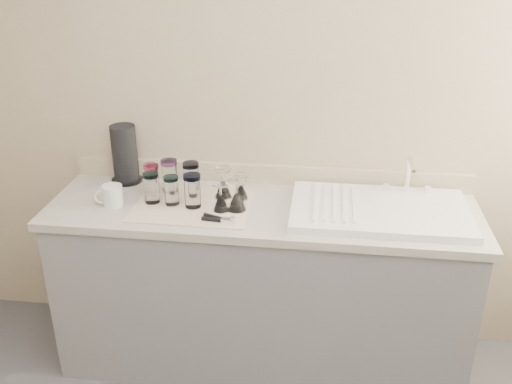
# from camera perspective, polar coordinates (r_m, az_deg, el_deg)

# --- Properties ---
(room_envelope) EXTENTS (3.54, 3.50, 2.52)m
(room_envelope) POSITION_cam_1_polar(r_m,az_deg,el_deg) (1.37, -5.27, 1.10)
(room_envelope) COLOR #4B4B4F
(room_envelope) RESTS_ON ground
(counter_unit) EXTENTS (2.06, 0.62, 0.90)m
(counter_unit) POSITION_cam_1_polar(r_m,az_deg,el_deg) (2.95, 0.58, -9.35)
(counter_unit) COLOR slate
(counter_unit) RESTS_ON ground
(sink_unit) EXTENTS (0.82, 0.50, 0.22)m
(sink_unit) POSITION_cam_1_polar(r_m,az_deg,el_deg) (2.71, 12.29, -1.74)
(sink_unit) COLOR white
(sink_unit) RESTS_ON counter_unit
(dish_towel) EXTENTS (0.55, 0.42, 0.01)m
(dish_towel) POSITION_cam_1_polar(r_m,az_deg,el_deg) (2.74, -6.34, -1.35)
(dish_towel) COLOR silver
(dish_towel) RESTS_ON counter_unit
(tumbler_teal) EXTENTS (0.08, 0.08, 0.15)m
(tumbler_teal) POSITION_cam_1_polar(r_m,az_deg,el_deg) (2.87, -10.38, 1.31)
(tumbler_teal) COLOR white
(tumbler_teal) RESTS_ON dish_towel
(tumbler_cyan) EXTENTS (0.08, 0.08, 0.16)m
(tumbler_cyan) POSITION_cam_1_polar(r_m,az_deg,el_deg) (2.87, -8.64, 1.66)
(tumbler_cyan) COLOR white
(tumbler_cyan) RESTS_ON dish_towel
(tumbler_purple) EXTENTS (0.08, 0.08, 0.16)m
(tumbler_purple) POSITION_cam_1_polar(r_m,az_deg,el_deg) (2.83, -6.48, 1.41)
(tumbler_purple) COLOR white
(tumbler_purple) RESTS_ON dish_towel
(tumbler_magenta) EXTENTS (0.08, 0.08, 0.15)m
(tumbler_magenta) POSITION_cam_1_polar(r_m,az_deg,el_deg) (2.77, -10.41, 0.45)
(tumbler_magenta) COLOR white
(tumbler_magenta) RESTS_ON dish_towel
(tumbler_blue) EXTENTS (0.07, 0.07, 0.14)m
(tumbler_blue) POSITION_cam_1_polar(r_m,az_deg,el_deg) (2.73, -8.44, 0.19)
(tumbler_blue) COLOR white
(tumbler_blue) RESTS_ON dish_towel
(tumbler_lavender) EXTENTS (0.08, 0.08, 0.16)m
(tumbler_lavender) POSITION_cam_1_polar(r_m,az_deg,el_deg) (2.69, -6.37, 0.15)
(tumbler_lavender) COLOR white
(tumbler_lavender) RESTS_ON dish_towel
(goblet_back_left) EXTENTS (0.08, 0.08, 0.15)m
(goblet_back_left) POSITION_cam_1_polar(r_m,az_deg,el_deg) (2.79, -3.31, 0.45)
(goblet_back_left) COLOR white
(goblet_back_left) RESTS_ON dish_towel
(goblet_back_right) EXTENTS (0.07, 0.07, 0.12)m
(goblet_back_right) POSITION_cam_1_polar(r_m,az_deg,el_deg) (2.77, -1.49, 0.17)
(goblet_back_right) COLOR white
(goblet_back_right) RESTS_ON dish_towel
(goblet_front_left) EXTENTS (0.08, 0.08, 0.14)m
(goblet_front_left) POSITION_cam_1_polar(r_m,az_deg,el_deg) (2.66, -3.53, -0.94)
(goblet_front_left) COLOR white
(goblet_front_left) RESTS_ON dish_towel
(goblet_front_right) EXTENTS (0.09, 0.09, 0.16)m
(goblet_front_right) POSITION_cam_1_polar(r_m,az_deg,el_deg) (2.66, -1.92, -0.75)
(goblet_front_right) COLOR white
(goblet_front_right) RESTS_ON dish_towel
(can_opener) EXTENTS (0.16, 0.08, 0.02)m
(can_opener) POSITION_cam_1_polar(r_m,az_deg,el_deg) (2.58, -3.77, -2.73)
(can_opener) COLOR silver
(can_opener) RESTS_ON dish_towel
(white_mug) EXTENTS (0.15, 0.13, 0.10)m
(white_mug) POSITION_cam_1_polar(r_m,az_deg,el_deg) (2.80, -14.21, -0.35)
(white_mug) COLOR silver
(white_mug) RESTS_ON counter_unit
(paper_towel_roll) EXTENTS (0.16, 0.16, 0.30)m
(paper_towel_roll) POSITION_cam_1_polar(r_m,az_deg,el_deg) (3.02, -12.98, 3.67)
(paper_towel_roll) COLOR black
(paper_towel_roll) RESTS_ON counter_unit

